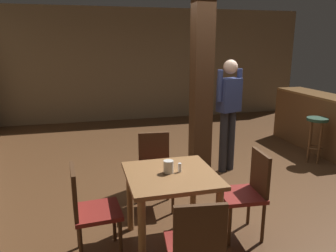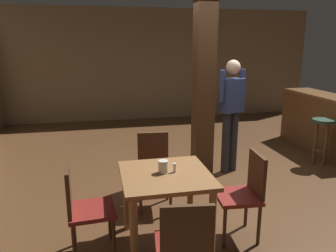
# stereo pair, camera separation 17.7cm
# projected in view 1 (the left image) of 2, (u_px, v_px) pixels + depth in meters

# --- Properties ---
(ground_plane) EXTENTS (10.80, 10.80, 0.00)m
(ground_plane) POSITION_uv_depth(u_px,v_px,m) (227.00, 186.00, 4.61)
(ground_plane) COLOR #4C301C
(wall_back) EXTENTS (8.00, 0.10, 2.80)m
(wall_back) POSITION_uv_depth(u_px,v_px,m) (156.00, 65.00, 8.48)
(wall_back) COLOR #756047
(wall_back) RESTS_ON ground_plane
(pillar) EXTENTS (0.28, 0.28, 2.80)m
(pillar) POSITION_uv_depth(u_px,v_px,m) (201.00, 82.00, 4.81)
(pillar) COLOR #422816
(pillar) RESTS_ON ground_plane
(dining_table) EXTENTS (0.85, 0.85, 0.75)m
(dining_table) POSITION_uv_depth(u_px,v_px,m) (171.00, 187.00, 3.15)
(dining_table) COLOR brown
(dining_table) RESTS_ON ground_plane
(chair_south) EXTENTS (0.47, 0.47, 0.89)m
(chair_south) POSITION_uv_depth(u_px,v_px,m) (196.00, 246.00, 2.42)
(chair_south) COLOR maroon
(chair_south) RESTS_ON ground_plane
(chair_north) EXTENTS (0.46, 0.46, 0.89)m
(chair_north) POSITION_uv_depth(u_px,v_px,m) (155.00, 166.00, 3.96)
(chair_north) COLOR maroon
(chair_north) RESTS_ON ground_plane
(chair_west) EXTENTS (0.45, 0.45, 0.89)m
(chair_west) POSITION_uv_depth(u_px,v_px,m) (89.00, 207.00, 2.98)
(chair_west) COLOR maroon
(chair_west) RESTS_ON ground_plane
(chair_east) EXTENTS (0.45, 0.45, 0.89)m
(chair_east) POSITION_uv_depth(u_px,v_px,m) (248.00, 189.00, 3.34)
(chair_east) COLOR maroon
(chair_east) RESTS_ON ground_plane
(napkin_cup) EXTENTS (0.10, 0.10, 0.12)m
(napkin_cup) POSITION_uv_depth(u_px,v_px,m) (168.00, 167.00, 3.12)
(napkin_cup) COLOR beige
(napkin_cup) RESTS_ON dining_table
(salt_shaker) EXTENTS (0.03, 0.03, 0.09)m
(salt_shaker) POSITION_uv_depth(u_px,v_px,m) (180.00, 168.00, 3.14)
(salt_shaker) COLOR silver
(salt_shaker) RESTS_ON dining_table
(standing_person) EXTENTS (0.47, 0.30, 1.72)m
(standing_person) POSITION_uv_depth(u_px,v_px,m) (229.00, 108.00, 4.94)
(standing_person) COLOR navy
(standing_person) RESTS_ON ground_plane
(bar_counter) EXTENTS (0.56, 1.89, 1.04)m
(bar_counter) POSITION_uv_depth(u_px,v_px,m) (312.00, 120.00, 6.19)
(bar_counter) COLOR brown
(bar_counter) RESTS_ON ground_plane
(bar_stool_near) EXTENTS (0.34, 0.34, 0.76)m
(bar_stool_near) POSITION_uv_depth(u_px,v_px,m) (316.00, 129.00, 5.40)
(bar_stool_near) COLOR #1E3828
(bar_stool_near) RESTS_ON ground_plane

